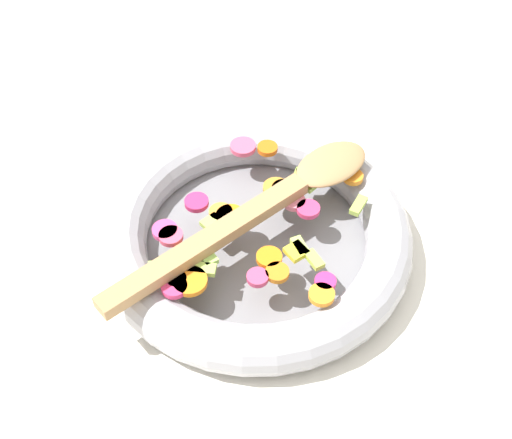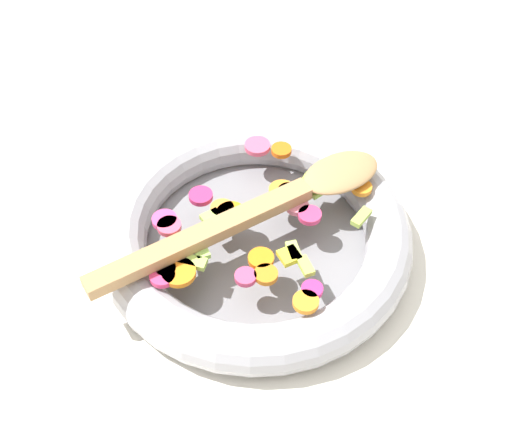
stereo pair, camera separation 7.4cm
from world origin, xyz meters
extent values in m
plane|color=silver|center=(0.00, 0.00, 0.00)|extent=(4.00, 4.00, 0.00)
cylinder|color=slate|center=(0.00, 0.00, 0.01)|extent=(0.28, 0.28, 0.01)
torus|color=#9E9EA5|center=(0.00, 0.00, 0.03)|extent=(0.33, 0.33, 0.05)
cylinder|color=orange|center=(-0.11, -0.03, 0.05)|extent=(0.02, 0.02, 0.01)
cylinder|color=orange|center=(-0.03, 0.02, 0.05)|extent=(0.03, 0.03, 0.01)
cylinder|color=orange|center=(0.06, 0.09, 0.05)|extent=(0.03, 0.03, 0.01)
cylinder|color=orange|center=(0.12, 0.00, 0.05)|extent=(0.02, 0.02, 0.01)
cylinder|color=orange|center=(-0.10, -0.04, 0.05)|extent=(0.04, 0.04, 0.01)
cylinder|color=orange|center=(0.01, -0.12, 0.05)|extent=(0.04, 0.04, 0.01)
cylinder|color=orange|center=(-0.02, 0.01, 0.05)|extent=(0.04, 0.04, 0.01)
cylinder|color=orange|center=(0.04, 0.03, 0.05)|extent=(0.04, 0.04, 0.01)
cylinder|color=orange|center=(-0.02, -0.07, 0.05)|extent=(0.03, 0.03, 0.01)
cylinder|color=orange|center=(-0.01, -0.05, 0.05)|extent=(0.04, 0.04, 0.01)
cube|color=#A9DD63|center=(-0.07, -0.02, 0.05)|extent=(0.01, 0.03, 0.01)
cube|color=#BAD65D|center=(0.02, -0.06, 0.05)|extent=(0.01, 0.02, 0.01)
cube|color=#A9CF57|center=(-0.08, -0.03, 0.05)|extent=(0.03, 0.03, 0.01)
cube|color=#A4C14E|center=(0.10, -0.04, 0.05)|extent=(0.03, 0.02, 0.01)
cube|color=#9CC853|center=(-0.11, -0.01, 0.05)|extent=(0.02, 0.02, 0.01)
cube|color=#AED157|center=(-0.04, 0.02, 0.05)|extent=(0.02, 0.02, 0.01)
cube|color=#87AE41|center=(0.07, 0.03, 0.05)|extent=(0.03, 0.03, 0.01)
cube|color=#A9D856|center=(0.08, 0.01, 0.05)|extent=(0.03, 0.02, 0.01)
cube|color=#9FBD47|center=(0.07, 0.02, 0.05)|extent=(0.03, 0.03, 0.01)
cube|color=#BED74D|center=(0.02, -0.08, 0.05)|extent=(0.01, 0.02, 0.01)
cylinder|color=#D4416B|center=(-0.04, -0.07, 0.05)|extent=(0.03, 0.03, 0.01)
cylinder|color=#DA2C72|center=(0.02, -0.10, 0.05)|extent=(0.03, 0.03, 0.01)
cylinder|color=#D64384|center=(-0.09, 0.03, 0.05)|extent=(0.04, 0.04, 0.01)
cylinder|color=#E75073|center=(0.04, 0.10, 0.05)|extent=(0.04, 0.04, 0.01)
cylinder|color=#D83666|center=(0.05, -0.02, 0.05)|extent=(0.03, 0.03, 0.01)
cylinder|color=#C72B63|center=(-0.04, 0.05, 0.05)|extent=(0.04, 0.04, 0.01)
cylinder|color=#DC3468|center=(-0.11, -0.04, 0.05)|extent=(0.03, 0.03, 0.01)
cylinder|color=#E64C6D|center=(-0.09, 0.02, 0.05)|extent=(0.03, 0.03, 0.01)
cylinder|color=#DB7387|center=(0.05, 0.00, 0.05)|extent=(0.03, 0.03, 0.01)
cylinder|color=pink|center=(0.05, 0.02, 0.05)|extent=(0.03, 0.03, 0.01)
cube|color=yellow|center=(-0.08, -0.01, 0.05)|extent=(0.03, 0.03, 0.01)
cube|color=yellow|center=(0.01, -0.06, 0.05)|extent=(0.02, 0.02, 0.01)
cube|color=#A87F51|center=(-0.06, -0.01, 0.06)|extent=(0.25, 0.07, 0.01)
ellipsoid|color=#A87F51|center=(0.11, 0.02, 0.06)|extent=(0.10, 0.07, 0.01)
camera|label=1|loc=(-0.24, -0.43, 0.61)|focal=50.00mm
camera|label=2|loc=(-0.17, -0.46, 0.61)|focal=50.00mm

